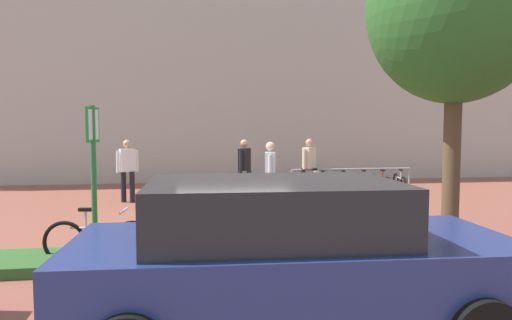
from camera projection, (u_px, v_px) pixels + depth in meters
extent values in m
plane|color=brown|center=(238.00, 228.00, 9.55)|extent=(60.00, 60.00, 0.00)
cube|color=#B2ADA3|center=(212.00, 50.00, 17.75)|extent=(28.00, 1.20, 10.00)
cube|color=#336028|center=(198.00, 256.00, 7.17)|extent=(7.00, 1.10, 0.16)
cylinder|color=brown|center=(451.00, 165.00, 7.71)|extent=(0.28, 0.28, 2.88)
ellipsoid|color=#2D6628|center=(456.00, 5.00, 7.53)|extent=(2.88, 2.88, 3.17)
cylinder|color=#2D7238|center=(94.00, 186.00, 6.86)|extent=(0.08, 0.08, 2.38)
cube|color=#198C33|center=(92.00, 125.00, 6.80)|extent=(0.13, 0.35, 0.52)
cube|color=white|center=(92.00, 125.00, 6.80)|extent=(0.12, 0.30, 0.44)
torus|color=black|center=(65.00, 242.00, 7.00)|extent=(0.66, 0.14, 0.66)
torus|color=black|center=(133.00, 242.00, 7.02)|extent=(0.66, 0.14, 0.66)
cylinder|color=silver|center=(98.00, 228.00, 6.99)|extent=(0.83, 0.14, 0.04)
cylinder|color=silver|center=(105.00, 244.00, 7.01)|extent=(0.61, 0.11, 0.44)
cylinder|color=silver|center=(86.00, 220.00, 6.98)|extent=(0.04, 0.04, 0.28)
cube|color=black|center=(86.00, 210.00, 6.97)|extent=(0.21, 0.10, 0.05)
cylinder|color=silver|center=(124.00, 211.00, 6.98)|extent=(0.09, 0.42, 0.04)
cylinder|color=#99999E|center=(292.00, 184.00, 13.75)|extent=(0.06, 0.06, 0.80)
cylinder|color=#99999E|center=(409.00, 181.00, 14.31)|extent=(0.06, 0.06, 0.80)
cylinder|color=#99999E|center=(352.00, 169.00, 14.00)|extent=(3.70, 0.08, 0.06)
torus|color=black|center=(305.00, 189.00, 13.35)|extent=(0.08, 0.61, 0.61)
torus|color=black|center=(299.00, 185.00, 14.28)|extent=(0.08, 0.61, 0.61)
cylinder|color=silver|center=(302.00, 180.00, 13.80)|extent=(0.07, 0.77, 0.03)
cylinder|color=silver|center=(301.00, 187.00, 13.91)|extent=(0.06, 0.56, 0.40)
cylinder|color=silver|center=(303.00, 177.00, 13.62)|extent=(0.03, 0.03, 0.26)
cube|color=black|center=(303.00, 172.00, 13.61)|extent=(0.08, 0.19, 0.05)
cylinder|color=silver|center=(300.00, 171.00, 14.13)|extent=(0.39, 0.06, 0.04)
torus|color=black|center=(324.00, 188.00, 13.42)|extent=(0.17, 0.61, 0.61)
torus|color=black|center=(321.00, 184.00, 14.36)|extent=(0.17, 0.61, 0.61)
cylinder|color=#194CA5|center=(322.00, 179.00, 13.87)|extent=(0.18, 0.76, 0.03)
cylinder|color=#194CA5|center=(322.00, 187.00, 13.98)|extent=(0.14, 0.55, 0.40)
cylinder|color=#194CA5|center=(323.00, 176.00, 13.70)|extent=(0.03, 0.03, 0.26)
cube|color=black|center=(323.00, 171.00, 13.69)|extent=(0.11, 0.19, 0.05)
cylinder|color=#194CA5|center=(321.00, 170.00, 14.21)|extent=(0.39, 0.11, 0.04)
torus|color=black|center=(345.00, 188.00, 13.54)|extent=(0.11, 0.61, 0.61)
torus|color=black|center=(338.00, 184.00, 14.48)|extent=(0.11, 0.61, 0.61)
cylinder|color=black|center=(342.00, 179.00, 13.99)|extent=(0.10, 0.77, 0.03)
cylinder|color=black|center=(341.00, 186.00, 14.10)|extent=(0.08, 0.56, 0.40)
cylinder|color=black|center=(343.00, 176.00, 13.82)|extent=(0.03, 0.03, 0.26)
cube|color=black|center=(343.00, 171.00, 13.81)|extent=(0.09, 0.19, 0.05)
cylinder|color=black|center=(339.00, 170.00, 14.33)|extent=(0.39, 0.07, 0.04)
torus|color=black|center=(367.00, 187.00, 13.63)|extent=(0.07, 0.61, 0.61)
torus|color=black|center=(355.00, 183.00, 14.55)|extent=(0.07, 0.61, 0.61)
cylinder|color=gold|center=(361.00, 179.00, 14.08)|extent=(0.05, 0.77, 0.03)
cylinder|color=gold|center=(360.00, 186.00, 14.18)|extent=(0.05, 0.56, 0.40)
cylinder|color=gold|center=(364.00, 176.00, 13.90)|extent=(0.03, 0.03, 0.26)
cube|color=black|center=(364.00, 171.00, 13.89)|extent=(0.08, 0.19, 0.05)
cylinder|color=gold|center=(357.00, 170.00, 14.41)|extent=(0.39, 0.05, 0.04)
torus|color=black|center=(387.00, 187.00, 13.77)|extent=(0.09, 0.61, 0.61)
torus|color=black|center=(373.00, 183.00, 14.68)|extent=(0.09, 0.61, 0.61)
cylinder|color=red|center=(380.00, 178.00, 14.21)|extent=(0.07, 0.77, 0.03)
cylinder|color=red|center=(379.00, 185.00, 14.32)|extent=(0.06, 0.56, 0.40)
cylinder|color=red|center=(383.00, 175.00, 14.04)|extent=(0.03, 0.03, 0.26)
cube|color=black|center=(383.00, 170.00, 14.03)|extent=(0.08, 0.19, 0.05)
cylinder|color=red|center=(375.00, 169.00, 14.54)|extent=(0.39, 0.06, 0.04)
torus|color=black|center=(403.00, 186.00, 13.83)|extent=(0.18, 0.61, 0.61)
torus|color=black|center=(396.00, 183.00, 14.76)|extent=(0.18, 0.61, 0.61)
cylinder|color=silver|center=(399.00, 178.00, 14.28)|extent=(0.19, 0.76, 0.03)
cylinder|color=silver|center=(399.00, 185.00, 14.39)|extent=(0.15, 0.55, 0.40)
cylinder|color=silver|center=(401.00, 175.00, 14.10)|extent=(0.03, 0.03, 0.26)
cube|color=black|center=(401.00, 170.00, 14.09)|extent=(0.11, 0.20, 0.05)
cylinder|color=silver|center=(397.00, 169.00, 14.62)|extent=(0.39, 0.12, 0.04)
cylinder|color=#ADADB2|center=(316.00, 188.00, 12.41)|extent=(0.16, 0.16, 0.90)
cylinder|color=#2D2D38|center=(274.00, 196.00, 11.14)|extent=(0.14, 0.14, 0.85)
cylinder|color=#2D2D38|center=(267.00, 197.00, 10.97)|extent=(0.14, 0.14, 0.85)
cube|color=silver|center=(270.00, 165.00, 11.01)|extent=(0.32, 0.44, 0.62)
cylinder|color=silver|center=(271.00, 166.00, 11.27)|extent=(0.09, 0.09, 0.59)
cylinder|color=silver|center=(270.00, 168.00, 10.75)|extent=(0.09, 0.09, 0.59)
sphere|color=tan|center=(270.00, 146.00, 10.97)|extent=(0.22, 0.22, 0.22)
cylinder|color=black|center=(132.00, 187.00, 12.73)|extent=(0.14, 0.14, 0.85)
cylinder|color=black|center=(124.00, 187.00, 12.81)|extent=(0.14, 0.14, 0.85)
cube|color=white|center=(127.00, 160.00, 12.72)|extent=(0.46, 0.37, 0.62)
cylinder|color=white|center=(137.00, 161.00, 12.85)|extent=(0.09, 0.09, 0.59)
cylinder|color=white|center=(118.00, 162.00, 12.59)|extent=(0.09, 0.09, 0.59)
sphere|color=tan|center=(127.00, 144.00, 12.69)|extent=(0.22, 0.22, 0.22)
cylinder|color=black|center=(303.00, 182.00, 13.84)|extent=(0.14, 0.14, 0.85)
cylinder|color=black|center=(315.00, 183.00, 13.79)|extent=(0.14, 0.14, 0.85)
cube|color=beige|center=(309.00, 158.00, 13.76)|extent=(0.46, 0.45, 0.62)
cylinder|color=beige|center=(304.00, 159.00, 13.56)|extent=(0.09, 0.09, 0.59)
cylinder|color=beige|center=(314.00, 158.00, 13.97)|extent=(0.09, 0.09, 0.59)
sphere|color=tan|center=(309.00, 143.00, 13.73)|extent=(0.22, 0.22, 0.22)
cylinder|color=#2D2D38|center=(249.00, 185.00, 13.18)|extent=(0.14, 0.14, 0.85)
cylinder|color=#2D2D38|center=(240.00, 185.00, 13.08)|extent=(0.14, 0.14, 0.85)
cube|color=black|center=(244.00, 159.00, 13.08)|extent=(0.40, 0.47, 0.62)
cylinder|color=black|center=(248.00, 160.00, 13.33)|extent=(0.09, 0.09, 0.59)
cylinder|color=black|center=(241.00, 161.00, 12.84)|extent=(0.09, 0.09, 0.59)
sphere|color=tan|center=(244.00, 143.00, 13.05)|extent=(0.22, 0.22, 0.22)
cube|color=navy|center=(293.00, 274.00, 4.63)|extent=(4.37, 1.97, 0.76)
cube|color=#1E2328|center=(273.00, 209.00, 4.56)|extent=(2.47, 1.68, 0.56)
cylinder|color=black|center=(396.00, 270.00, 5.70)|extent=(0.65, 0.25, 0.64)
cylinder|color=black|center=(154.00, 278.00, 5.38)|extent=(0.65, 0.25, 0.64)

